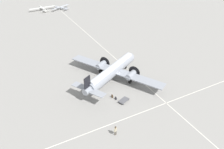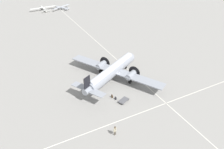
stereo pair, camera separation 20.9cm
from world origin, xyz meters
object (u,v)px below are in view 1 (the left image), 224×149
at_px(light_aircraft_distant, 61,8).
at_px(light_aircraft_taxiing, 43,8).
at_px(airliner_main, 113,70).
at_px(suitcase_near_door, 116,98).
at_px(crew_foreground, 116,130).
at_px(suitcase_upright_spare, 112,96).
at_px(baggage_cart, 124,100).

bearing_deg(light_aircraft_distant, light_aircraft_taxiing, 43.52).
relative_size(airliner_main, light_aircraft_distant, 2.39).
bearing_deg(light_aircraft_distant, suitcase_near_door, 141.96).
xyz_separation_m(crew_foreground, suitcase_upright_spare, (8.60, -3.96, -0.77)).
relative_size(light_aircraft_distant, light_aircraft_taxiing, 0.80).
relative_size(airliner_main, suitcase_upright_spare, 32.28).
height_order(airliner_main, suitcase_near_door, airliner_main).
bearing_deg(light_aircraft_taxiing, suitcase_near_door, 174.56).
bearing_deg(airliner_main, light_aircraft_taxiing, 62.32).
xyz_separation_m(airliner_main, light_aircraft_distant, (58.67, -5.70, -1.58)).
bearing_deg(light_aircraft_taxiing, airliner_main, 177.03).
relative_size(crew_foreground, suitcase_upright_spare, 2.64).
bearing_deg(suitcase_upright_spare, baggage_cart, -147.03).
xyz_separation_m(suitcase_near_door, baggage_cart, (-1.25, -1.02, 0.02)).
height_order(crew_foreground, suitcase_near_door, crew_foreground).
distance_m(crew_foreground, suitcase_upright_spare, 9.50).
bearing_deg(light_aircraft_taxiing, baggage_cart, 175.43).
bearing_deg(airliner_main, crew_foreground, -145.54).
bearing_deg(light_aircraft_distant, airliner_main, 143.81).
xyz_separation_m(suitcase_upright_spare, light_aircraft_distant, (64.19, -8.77, 0.49)).
relative_size(suitcase_near_door, light_aircraft_distant, 0.06).
bearing_deg(light_aircraft_taxiing, crew_foreground, 171.39).
height_order(airliner_main, light_aircraft_taxiing, airliner_main).
relative_size(suitcase_near_door, light_aircraft_taxiing, 0.05).
xyz_separation_m(crew_foreground, light_aircraft_distant, (72.79, -12.73, -0.28)).
xyz_separation_m(baggage_cart, light_aircraft_distant, (66.27, -7.42, 0.52)).
height_order(suitcase_upright_spare, baggage_cart, suitcase_upright_spare).
distance_m(suitcase_upright_spare, baggage_cart, 2.48).
distance_m(suitcase_upright_spare, light_aircraft_distant, 64.79).
distance_m(crew_foreground, suitcase_near_door, 8.91).
height_order(crew_foreground, baggage_cart, crew_foreground).
relative_size(airliner_main, baggage_cart, 8.49).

